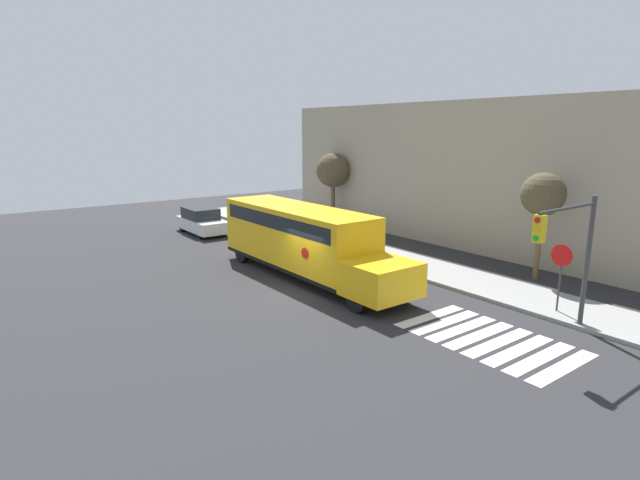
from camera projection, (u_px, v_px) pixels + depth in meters
ground_plane at (305, 292)px, 20.58m from camera, size 60.00×60.00×0.00m
sidewalk_strip at (414, 265)px, 24.36m from camera, size 44.00×3.00×0.15m
building_backdrop at (499, 176)px, 27.30m from camera, size 32.00×4.00×8.10m
crosswalk_stripes at (488, 339)px, 15.98m from camera, size 5.40×3.20×0.01m
school_bus at (303, 238)px, 22.48m from camera, size 11.27×2.57×3.13m
parked_car at (202, 221)px, 31.99m from camera, size 4.31×1.85×1.64m
stop_sign at (561, 268)px, 17.69m from camera, size 0.78×0.10×2.61m
traffic_light at (571, 246)px, 15.49m from camera, size 0.28×3.38×4.50m
tree_near_sidewalk at (333, 171)px, 34.50m from camera, size 2.36×2.36×4.98m
tree_far_sidewalk at (543, 196)px, 21.56m from camera, size 1.89×1.89×4.76m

